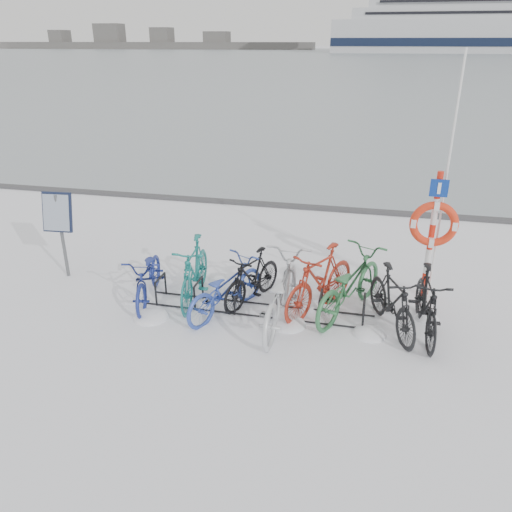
{
  "coord_description": "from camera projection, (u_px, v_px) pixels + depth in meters",
  "views": [
    {
      "loc": [
        1.67,
        -7.44,
        4.35
      ],
      "look_at": [
        -0.17,
        0.6,
        0.77
      ],
      "focal_mm": 35.0,
      "sensor_mm": 36.0,
      "label": 1
    }
  ],
  "objects": [
    {
      "name": "bike_7",
      "position": [
        393.0,
        299.0,
        7.99
      ],
      "size": [
        1.13,
        1.84,
        1.07
      ],
      "primitive_type": "imported",
      "rotation": [
        0.0,
        0.0,
        0.38
      ],
      "color": "black",
      "rests_on": "ground"
    },
    {
      "name": "quay_edge",
      "position": [
        304.0,
        207.0,
        13.98
      ],
      "size": [
        400.0,
        0.25,
        0.1
      ],
      "primitive_type": "cube",
      "color": "#3F3F42",
      "rests_on": "ground"
    },
    {
      "name": "ice_sheet",
      "position": [
        373.0,
        56.0,
        147.36
      ],
      "size": [
        400.0,
        298.0,
        0.02
      ],
      "primitive_type": "cube",
      "color": "#939EA6",
      "rests_on": "ground"
    },
    {
      "name": "bike_rack",
      "position": [
        258.0,
        301.0,
        8.65
      ],
      "size": [
        4.0,
        0.48,
        0.46
      ],
      "color": "black",
      "rests_on": "ground"
    },
    {
      "name": "bike_2",
      "position": [
        225.0,
        286.0,
        8.5
      ],
      "size": [
        1.4,
        1.97,
        0.98
      ],
      "primitive_type": "imported",
      "rotation": [
        0.0,
        0.0,
        2.69
      ],
      "color": "#2E48A6",
      "rests_on": "ground"
    },
    {
      "name": "bike_3",
      "position": [
        252.0,
        276.0,
        8.88
      ],
      "size": [
        1.06,
        1.68,
        0.98
      ],
      "primitive_type": "imported",
      "rotation": [
        0.0,
        0.0,
        -0.4
      ],
      "color": "black",
      "rests_on": "ground"
    },
    {
      "name": "info_board",
      "position": [
        58.0,
        217.0,
        9.5
      ],
      "size": [
        0.59,
        0.26,
        1.73
      ],
      "rotation": [
        0.0,
        0.0,
        0.08
      ],
      "color": "#595B5E",
      "rests_on": "ground"
    },
    {
      "name": "ground",
      "position": [
        258.0,
        310.0,
        8.72
      ],
      "size": [
        900.0,
        900.0,
        0.0
      ],
      "primitive_type": "plane",
      "color": "white",
      "rests_on": "ground"
    },
    {
      "name": "bike_6",
      "position": [
        349.0,
        282.0,
        8.47
      ],
      "size": [
        1.58,
        2.27,
        1.13
      ],
      "primitive_type": "imported",
      "rotation": [
        0.0,
        0.0,
        2.71
      ],
      "color": "#306E40",
      "rests_on": "ground"
    },
    {
      "name": "bike_8",
      "position": [
        427.0,
        302.0,
        7.87
      ],
      "size": [
        0.64,
        1.87,
        1.1
      ],
      "primitive_type": "imported",
      "rotation": [
        0.0,
        0.0,
        0.07
      ],
      "color": "black",
      "rests_on": "ground"
    },
    {
      "name": "lifebuoy_station",
      "position": [
        434.0,
        224.0,
        8.61
      ],
      "size": [
        0.82,
        0.23,
        4.25
      ],
      "color": "red",
      "rests_on": "ground"
    },
    {
      "name": "bike_1",
      "position": [
        194.0,
        269.0,
        8.94
      ],
      "size": [
        0.72,
        1.95,
        1.15
      ],
      "primitive_type": "imported",
      "rotation": [
        0.0,
        0.0,
        0.1
      ],
      "color": "#18726E",
      "rests_on": "ground"
    },
    {
      "name": "shoreline",
      "position": [
        141.0,
        43.0,
        265.12
      ],
      "size": [
        180.0,
        12.0,
        9.5
      ],
      "color": "#4C4C4C",
      "rests_on": "ground"
    },
    {
      "name": "bike_4",
      "position": [
        280.0,
        291.0,
        8.13
      ],
      "size": [
        0.88,
        2.26,
        1.17
      ],
      "primitive_type": "imported",
      "rotation": [
        0.0,
        0.0,
        3.1
      ],
      "color": "silver",
      "rests_on": "ground"
    },
    {
      "name": "snow_drifts",
      "position": [
        266.0,
        315.0,
        8.58
      ],
      "size": [
        5.54,
        1.86,
        0.21
      ],
      "color": "white",
      "rests_on": "ground"
    },
    {
      "name": "bike_5",
      "position": [
        320.0,
        279.0,
        8.54
      ],
      "size": [
        1.43,
        1.99,
        1.18
      ],
      "primitive_type": "imported",
      "rotation": [
        0.0,
        0.0,
        -0.5
      ],
      "color": "#A22919",
      "rests_on": "ground"
    },
    {
      "name": "bike_0",
      "position": [
        149.0,
        275.0,
        8.94
      ],
      "size": [
        1.02,
        1.94,
        0.97
      ],
      "primitive_type": "imported",
      "rotation": [
        0.0,
        0.0,
        0.21
      ],
      "color": "navy",
      "rests_on": "ground"
    }
  ]
}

